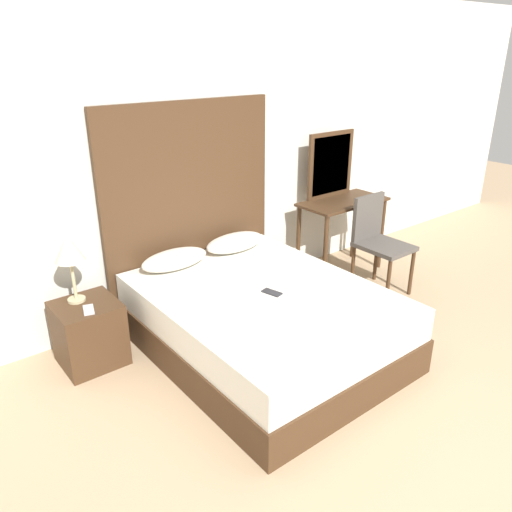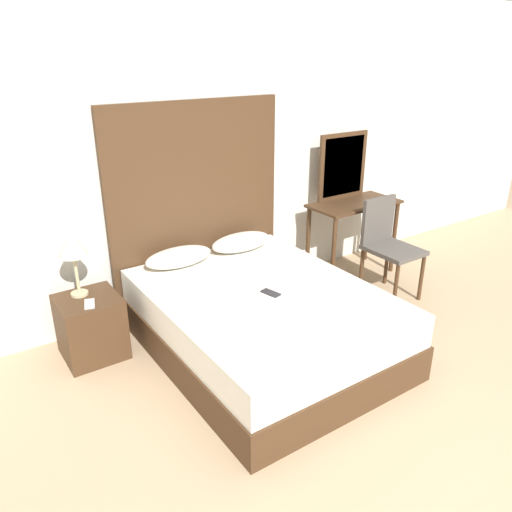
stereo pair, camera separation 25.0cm
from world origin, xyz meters
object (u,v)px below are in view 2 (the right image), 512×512
Objects in this scene: phone_on_bed at (271,293)px; bed at (263,322)px; vanity_desk at (353,217)px; chair at (387,241)px; table_lamp at (72,245)px; phone_on_nightstand at (90,304)px; nightstand at (91,327)px.

bed is at bearing 108.13° from phone_on_bed.
chair is (-0.04, -0.49, -0.10)m from vanity_desk.
phone_on_nightstand is (0.01, -0.19, -0.40)m from table_lamp.
phone_on_bed is at bearing -71.87° from bed.
nightstand is 0.27m from phone_on_nightstand.
phone_on_nightstand is at bearing 152.80° from bed.
chair reaches higher than nightstand.
phone_on_bed is 0.31× the size of table_lamp.
bed is at bearing -31.68° from nightstand.
bed is 1.74m from vanity_desk.
table_lamp is at bearing 145.84° from bed.
phone_on_bed is at bearing -154.86° from vanity_desk.
nightstand is 0.53× the size of vanity_desk.
phone_on_bed is 1.39m from nightstand.
table_lamp is (-0.03, 0.09, 0.64)m from nightstand.
chair reaches higher than phone_on_bed.
table_lamp is 0.56× the size of chair.
phone_on_bed is at bearing -29.26° from phone_on_nightstand.
vanity_desk is at bearing 25.14° from phone_on_bed.
nightstand is 2.71m from chair.
vanity_desk is at bearing 22.89° from bed.
table_lamp reaches higher than bed.
vanity_desk is (1.54, 0.72, 0.10)m from phone_on_bed.
nightstand is at bearing 148.32° from bed.
phone_on_nightstand is at bearing 171.32° from chair.
phone_on_nightstand reaches higher than nightstand.
nightstand is 2.98× the size of phone_on_nightstand.
table_lamp is at bearing 107.19° from nightstand.
bed is 2.13× the size of chair.
phone_on_nightstand is at bearing -85.96° from table_lamp.
bed is at bearing -157.11° from vanity_desk.
bed is 1.29m from phone_on_nightstand.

